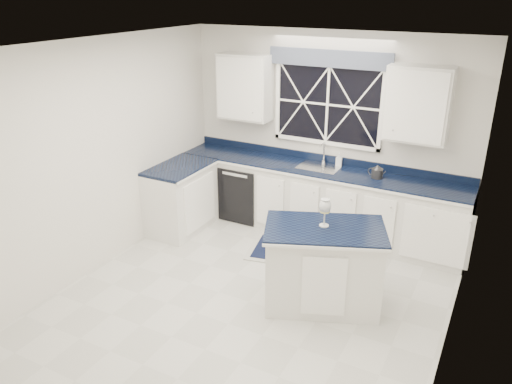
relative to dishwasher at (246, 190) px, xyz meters
The scene contains 13 objects.
ground 2.28m from the dishwasher, 60.57° to the right, with size 4.50×4.50×0.00m, color silver.
back_wall 1.48m from the dishwasher, 15.26° to the left, with size 4.00×0.10×2.70m, color silver.
base_cabinets 0.79m from the dishwasher, 12.13° to the right, with size 3.99×1.60×0.90m.
countertop 1.21m from the dishwasher, ahead, with size 3.98×0.64×0.04m, color black.
dishwasher is the anchor object (origin of this frame).
window 1.81m from the dishwasher, 12.95° to the left, with size 1.65×0.09×1.26m.
upper_cabinets 1.86m from the dishwasher, ahead, with size 3.10×0.34×0.90m.
faucet 1.31m from the dishwasher, 10.02° to the left, with size 0.05×0.20×0.30m.
island 2.41m from the dishwasher, 41.55° to the right, with size 1.42×1.15×0.92m.
rug 1.39m from the dishwasher, 30.99° to the right, with size 1.40×1.02×0.02m.
kettle 1.99m from the dishwasher, ahead, with size 0.24×0.17×0.17m.
wine_glass 2.48m from the dishwasher, 41.40° to the right, with size 0.13×0.13×0.30m.
soap_bottle 1.47m from the dishwasher, ahead, with size 0.08×0.08×0.18m, color silver.
Camera 1 is at (2.21, -4.02, 3.20)m, focal length 35.00 mm.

